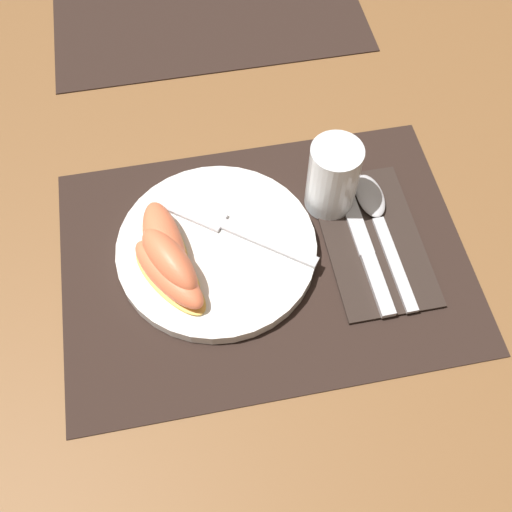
% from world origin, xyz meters
% --- Properties ---
extents(ground_plane, '(3.00, 3.00, 0.00)m').
position_xyz_m(ground_plane, '(0.00, 0.00, 0.00)').
color(ground_plane, brown).
extents(placemat, '(0.48, 0.34, 0.00)m').
position_xyz_m(placemat, '(0.00, 0.00, 0.00)').
color(placemat, black).
rests_on(placemat, ground_plane).
extents(plate, '(0.23, 0.23, 0.02)m').
position_xyz_m(plate, '(-0.05, 0.02, 0.01)').
color(plate, white).
rests_on(plate, placemat).
extents(juice_glass, '(0.06, 0.06, 0.10)m').
position_xyz_m(juice_glass, '(0.09, 0.07, 0.05)').
color(juice_glass, silver).
rests_on(juice_glass, placemat).
extents(napkin, '(0.11, 0.20, 0.00)m').
position_xyz_m(napkin, '(0.13, -0.00, 0.01)').
color(napkin, '#2D231E').
rests_on(napkin, placemat).
extents(knife, '(0.02, 0.20, 0.01)m').
position_xyz_m(knife, '(0.12, -0.01, 0.01)').
color(knife, '#BCBCC1').
rests_on(knife, napkin).
extents(spoon, '(0.03, 0.19, 0.01)m').
position_xyz_m(spoon, '(0.15, 0.03, 0.01)').
color(spoon, '#BCBCC1').
rests_on(spoon, napkin).
extents(fork, '(0.17, 0.13, 0.00)m').
position_xyz_m(fork, '(-0.04, 0.04, 0.02)').
color(fork, '#BCBCC1').
rests_on(fork, plate).
extents(citrus_wedge_0, '(0.06, 0.14, 0.04)m').
position_xyz_m(citrus_wedge_0, '(-0.11, 0.02, 0.04)').
color(citrus_wedge_0, '#F7C656').
rests_on(citrus_wedge_0, plate).
extents(citrus_wedge_1, '(0.08, 0.11, 0.05)m').
position_xyz_m(citrus_wedge_1, '(-0.11, -0.01, 0.04)').
color(citrus_wedge_1, '#F7C656').
rests_on(citrus_wedge_1, plate).
extents(citrus_wedge_2, '(0.10, 0.12, 0.03)m').
position_xyz_m(citrus_wedge_2, '(-0.11, -0.02, 0.03)').
color(citrus_wedge_2, '#F7C656').
rests_on(citrus_wedge_2, plate).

